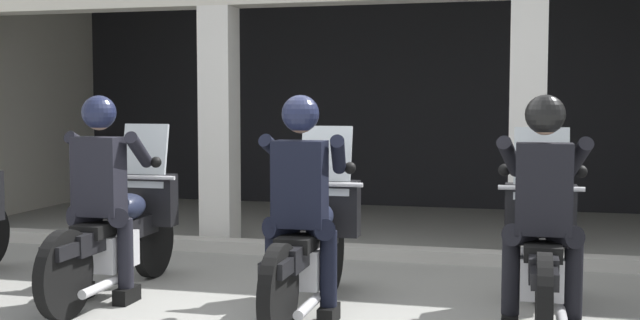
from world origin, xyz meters
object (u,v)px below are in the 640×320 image
Objects in this scene: motorcycle_left at (121,231)px; police_officer_left at (101,180)px; motorcycle_right at (541,251)px; police_officer_right at (544,193)px; police_officer_center at (301,188)px; motorcycle_center at (312,243)px.

police_officer_left reaches higher than motorcycle_left.
police_officer_right is (-0.00, -0.28, 0.44)m from motorcycle_right.
motorcycle_left is at bearing 171.43° from police_officer_center.
police_officer_left and police_officer_right have the same top height.
motorcycle_left is at bearing 177.97° from police_officer_right.
motorcycle_left is at bearing -178.91° from motorcycle_center.
police_officer_right is at bearing 0.07° from motorcycle_center.
police_officer_right is (3.26, -0.04, 0.00)m from police_officer_left.
motorcycle_left and motorcycle_center have the same top height.
police_officer_left is at bearing -75.71° from motorcycle_left.
motorcycle_right is (1.63, 0.10, 0.00)m from motorcycle_center.
police_officer_left is 1.00× the size of police_officer_right.
police_officer_right is at bearing 10.03° from police_officer_center.
motorcycle_left is 1.29× the size of police_officer_center.
motorcycle_center is 0.52m from police_officer_center.
motorcycle_left is 0.52m from police_officer_left.
police_officer_right is at bearing 13.77° from police_officer_left.
motorcycle_right is (1.63, 0.39, -0.44)m from police_officer_center.
police_officer_left is at bearing -177.05° from police_officer_right.
police_officer_center is at bearing 9.30° from police_officer_left.
motorcycle_left is at bearing -177.05° from motorcycle_right.
motorcycle_center is at bearing 19.25° from police_officer_left.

